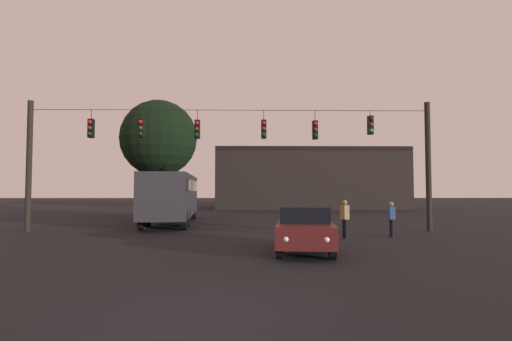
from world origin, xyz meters
The scene contains 10 objects.
ground_plane centered at (0.00, 24.50, 0.00)m, with size 168.00×168.00×0.00m, color black.
overhead_signal_span centered at (-0.01, 14.02, 4.04)m, with size 20.58×0.44×6.61m.
city_bus centered at (-3.85, 18.93, 1.87)m, with size 3.30×11.15×3.00m.
car_near_right centered at (2.80, 7.07, 0.80)m, with size 2.28×4.48×1.52m.
pedestrian_crossing_left centered at (5.06, 10.86, 0.93)m, with size 0.34×0.42×1.65m.
pedestrian_crossing_center centered at (7.28, 11.41, 0.87)m, with size 0.24×0.36×1.55m.
pedestrian_crossing_right centered at (5.70, 13.48, 0.89)m, with size 0.26×0.37×1.59m.
corner_building centered at (7.86, 42.62, 3.36)m, with size 20.83×13.56×6.72m.
tree_left_silhouette centered at (-8.75, 32.72, 6.51)m, with size 3.90×3.90×8.51m.
tree_behind_building centered at (-6.50, 27.06, 6.37)m, with size 6.30×6.30×9.53m.
Camera 1 is at (0.90, -6.75, 2.05)m, focal length 28.74 mm.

